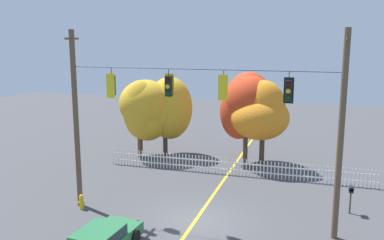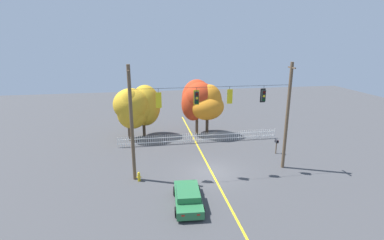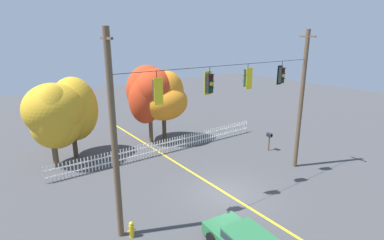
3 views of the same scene
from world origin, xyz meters
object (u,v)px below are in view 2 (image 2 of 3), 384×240
(autumn_oak_far_east, at_px, (197,99))
(fire_hydrant, at_px, (139,177))
(traffic_signal_southbound_primary, at_px, (197,98))
(autumn_maple_near_fence, at_px, (131,108))
(traffic_signal_northbound_primary, at_px, (159,100))
(autumn_maple_mid, at_px, (144,106))
(roadside_mailbox, at_px, (277,142))
(traffic_signal_northbound_secondary, at_px, (263,96))
(traffic_signal_westbound_side, at_px, (229,96))
(autumn_maple_far_west, at_px, (207,104))
(parked_car, at_px, (188,197))

(autumn_oak_far_east, xyz_separation_m, fire_hydrant, (-6.66, -10.62, -3.85))
(fire_hydrant, bearing_deg, traffic_signal_southbound_primary, 5.13)
(autumn_maple_near_fence, relative_size, autumn_oak_far_east, 0.90)
(traffic_signal_northbound_primary, height_order, traffic_signal_southbound_primary, same)
(autumn_maple_mid, bearing_deg, traffic_signal_southbound_primary, -69.05)
(autumn_maple_near_fence, bearing_deg, roadside_mailbox, -25.44)
(traffic_signal_northbound_secondary, relative_size, autumn_oak_far_east, 0.22)
(traffic_signal_northbound_primary, bearing_deg, autumn_maple_near_fence, 104.43)
(traffic_signal_westbound_side, distance_m, autumn_oak_far_east, 10.49)
(autumn_maple_far_west, xyz_separation_m, fire_hydrant, (-7.74, -9.96, -3.30))
(traffic_signal_westbound_side, xyz_separation_m, roadside_mailbox, (5.89, 3.03, -5.33))
(traffic_signal_westbound_side, relative_size, traffic_signal_northbound_secondary, 0.96)
(traffic_signal_northbound_primary, bearing_deg, parked_car, -70.70)
(traffic_signal_westbound_side, distance_m, roadside_mailbox, 8.50)
(traffic_signal_northbound_secondary, bearing_deg, roadside_mailbox, 44.66)
(traffic_signal_northbound_secondary, xyz_separation_m, fire_hydrant, (-10.14, -0.42, -6.06))
(traffic_signal_westbound_side, relative_size, autumn_oak_far_east, 0.21)
(roadside_mailbox, bearing_deg, autumn_maple_far_west, 129.88)
(autumn_maple_near_fence, height_order, parked_car, autumn_maple_near_fence)
(traffic_signal_westbound_side, height_order, parked_car, traffic_signal_westbound_side)
(parked_car, height_order, fire_hydrant, parked_car)
(autumn_maple_far_west, xyz_separation_m, roadside_mailbox, (5.45, -6.52, -2.50))
(autumn_maple_mid, relative_size, fire_hydrant, 7.60)
(traffic_signal_northbound_primary, relative_size, autumn_maple_near_fence, 0.25)
(traffic_signal_westbound_side, height_order, autumn_oak_far_east, traffic_signal_westbound_side)
(traffic_signal_northbound_secondary, height_order, autumn_maple_mid, traffic_signal_northbound_secondary)
(traffic_signal_northbound_primary, xyz_separation_m, roadside_mailbox, (11.43, 3.03, -5.23))
(traffic_signal_northbound_primary, distance_m, fire_hydrant, 6.29)
(traffic_signal_southbound_primary, distance_m, fire_hydrant, 7.69)
(autumn_maple_near_fence, distance_m, fire_hydrant, 10.57)
(autumn_maple_mid, bearing_deg, autumn_maple_far_west, -7.80)
(autumn_oak_far_east, xyz_separation_m, autumn_maple_far_west, (1.08, -0.66, -0.55))
(traffic_signal_southbound_primary, xyz_separation_m, autumn_maple_near_fence, (-5.41, 9.63, -2.90))
(traffic_signal_westbound_side, bearing_deg, parked_car, -132.56)
(traffic_signal_northbound_primary, distance_m, traffic_signal_southbound_primary, 2.93)
(traffic_signal_southbound_primary, bearing_deg, parked_car, -107.67)
(traffic_signal_northbound_secondary, bearing_deg, autumn_maple_near_fence, 138.44)
(traffic_signal_northbound_secondary, distance_m, autumn_maple_mid, 14.44)
(traffic_signal_northbound_primary, relative_size, fire_hydrant, 1.88)
(autumn_maple_far_west, bearing_deg, traffic_signal_westbound_side, -92.64)
(autumn_maple_mid, xyz_separation_m, parked_car, (2.63, -14.89, -2.95))
(autumn_maple_near_fence, height_order, fire_hydrant, autumn_maple_near_fence)
(traffic_signal_westbound_side, height_order, roadside_mailbox, traffic_signal_westbound_side)
(fire_hydrant, distance_m, roadside_mailbox, 13.65)
(autumn_maple_mid, bearing_deg, traffic_signal_northbound_primary, -84.05)
(autumn_maple_mid, xyz_separation_m, fire_hydrant, (-0.66, -10.93, -3.17))
(traffic_signal_northbound_secondary, relative_size, parked_car, 0.33)
(autumn_maple_near_fence, relative_size, roadside_mailbox, 3.97)
(traffic_signal_northbound_primary, relative_size, autumn_maple_mid, 0.25)
(fire_hydrant, bearing_deg, autumn_maple_mid, 86.54)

